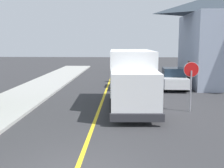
{
  "coord_description": "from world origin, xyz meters",
  "views": [
    {
      "loc": [
        1.37,
        -7.6,
        3.73
      ],
      "look_at": [
        0.7,
        7.92,
        1.4
      ],
      "focal_mm": 45.88,
      "sensor_mm": 36.0,
      "label": 1
    }
  ],
  "objects": [
    {
      "name": "parked_van_across",
      "position": [
        5.2,
        14.93,
        0.79
      ],
      "size": [
        1.87,
        4.43,
        1.67
      ],
      "color": "silver",
      "rests_on": "ground"
    },
    {
      "name": "parked_car_furthest",
      "position": [
        1.9,
        34.82,
        0.79
      ],
      "size": [
        1.88,
        4.43,
        1.67
      ],
      "color": "silver",
      "rests_on": "ground"
    },
    {
      "name": "centre_line_yellow",
      "position": [
        0.0,
        10.0,
        0.0
      ],
      "size": [
        0.16,
        56.0,
        0.01
      ],
      "primitive_type": "cube",
      "color": "gold",
      "rests_on": "ground"
    },
    {
      "name": "parked_car_far",
      "position": [
        1.79,
        27.64,
        0.79
      ],
      "size": [
        2.02,
        4.48,
        1.67
      ],
      "color": "#4C564C",
      "rests_on": "ground"
    },
    {
      "name": "box_truck",
      "position": [
        1.8,
        8.42,
        1.77
      ],
      "size": [
        2.67,
        7.27,
        3.2
      ],
      "color": "white",
      "rests_on": "ground"
    },
    {
      "name": "parked_car_near",
      "position": [
        1.71,
        15.51,
        0.79
      ],
      "size": [
        1.86,
        4.42,
        1.67
      ],
      "color": "#2D4793",
      "rests_on": "ground"
    },
    {
      "name": "parked_car_mid",
      "position": [
        2.55,
        21.46,
        0.79
      ],
      "size": [
        1.95,
        4.46,
        1.67
      ],
      "color": "black",
      "rests_on": "ground"
    },
    {
      "name": "stop_sign",
      "position": [
        4.9,
        7.54,
        1.86
      ],
      "size": [
        0.8,
        0.1,
        2.65
      ],
      "color": "gray",
      "rests_on": "ground"
    }
  ]
}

